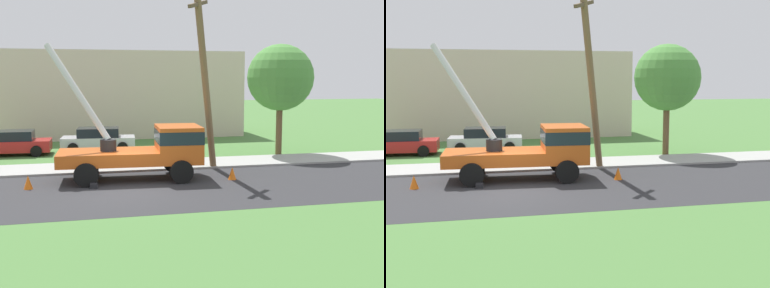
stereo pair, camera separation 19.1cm
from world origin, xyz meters
TOP-DOWN VIEW (x-y plane):
  - ground_plane at (0.00, 12.00)m, footprint 120.00×120.00m
  - road_asphalt at (0.00, 0.00)m, footprint 80.00×7.38m
  - sidewalk_strip at (0.00, 5.10)m, footprint 80.00×2.82m
  - utility_truck at (1.11, 2.06)m, footprint 6.75×3.21m
  - leaning_utility_pole at (3.90, 3.08)m, footprint 2.01×2.44m
  - traffic_cone_ahead at (4.63, 1.04)m, footprint 0.36×0.36m
  - traffic_cone_behind at (-3.95, 1.15)m, footprint 0.36×0.36m
  - parked_sedan_red at (-5.75, 10.35)m, footprint 4.45×2.11m
  - parked_sedan_silver at (-0.78, 10.88)m, footprint 4.54×2.26m
  - roadside_tree_far at (9.44, 7.14)m, footprint 3.81×3.81m
  - lowrise_building_backdrop at (1.35, 18.90)m, footprint 18.00×6.00m

SIDE VIEW (x-z plane):
  - ground_plane at x=0.00m, z-range 0.00..0.00m
  - road_asphalt at x=0.00m, z-range 0.00..0.01m
  - sidewalk_strip at x=0.00m, z-range 0.00..0.10m
  - traffic_cone_ahead at x=4.63m, z-range 0.00..0.56m
  - traffic_cone_behind at x=-3.95m, z-range 0.00..0.56m
  - parked_sedan_red at x=-5.75m, z-range 0.00..1.42m
  - parked_sedan_silver at x=-0.78m, z-range 0.00..1.42m
  - utility_truck at x=1.11m, z-range -1.58..4.40m
  - lowrise_building_backdrop at x=1.35m, z-range 0.00..6.40m
  - roadside_tree_far at x=9.44m, z-range 1.26..7.63m
  - leaning_utility_pole at x=3.90m, z-range 0.12..8.94m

